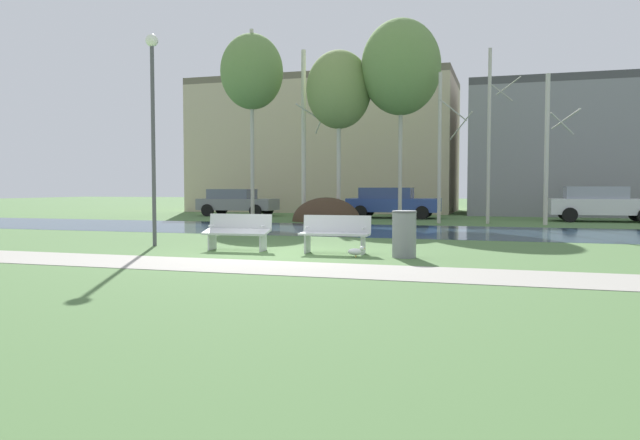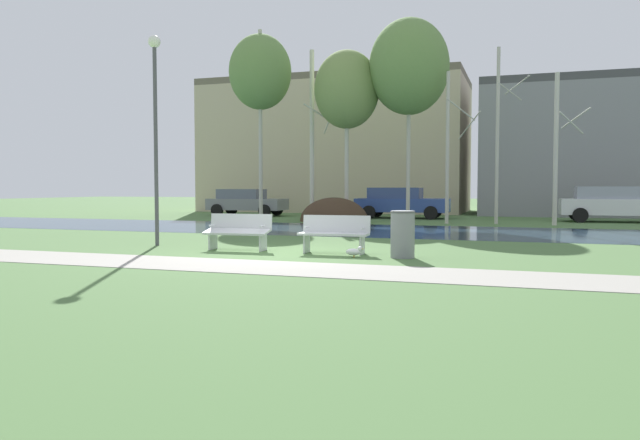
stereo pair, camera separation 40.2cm
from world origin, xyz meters
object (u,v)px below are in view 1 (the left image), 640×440
Objects in this scene: bench_right at (335,233)px; parked_sedan_second_blue at (392,202)px; bench_left at (238,231)px; trash_bin at (404,233)px; streetlamp at (153,106)px; parked_van_nearest_grey at (236,202)px; seagull at (356,251)px; parked_hatch_third_white at (601,203)px.

parked_sedan_second_blue reaches higher than bench_right.
bench_right is (2.44, 0.00, 0.00)m from bench_left.
trash_bin is 16.88m from parked_sedan_second_blue.
parked_sedan_second_blue is at bearing 101.10° from trash_bin.
parked_van_nearest_grey is at bearing 107.47° from streetlamp.
bench_left is 1.60× the size of trash_bin.
parked_sedan_second_blue reaches higher than seagull.
parked_hatch_third_white is at bearing 50.50° from streetlamp.
parked_hatch_third_white is (6.15, 16.18, 0.29)m from trash_bin.
bench_left is 0.30× the size of streetlamp.
parked_hatch_third_white is (9.40, -0.39, 0.02)m from parked_sedan_second_blue.
seagull is 0.09× the size of parked_sedan_second_blue.
streetlamp reaches higher than parked_sedan_second_blue.
parked_sedan_second_blue is (-2.25, 16.85, 0.66)m from seagull.
parked_van_nearest_grey is 0.91× the size of parked_sedan_second_blue.
parked_hatch_third_white is at bearing 69.17° from trash_bin.
bench_left is at bearing 180.00° from bench_right.
parked_van_nearest_grey reaches higher than trash_bin.
streetlamp reaches higher than seagull.
trash_bin is at bearing -54.88° from parked_van_nearest_grey.
bench_left is 2.44m from bench_right.
bench_right is 18.87m from parked_van_nearest_grey.
parked_sedan_second_blue is at bearing 97.61° from seagull.
parked_van_nearest_grey is (-7.46, 16.07, 0.28)m from bench_left.
parked_sedan_second_blue is at bearing 177.62° from parked_hatch_third_white.
streetlamp is (-6.60, 0.70, 3.08)m from trash_bin.
parked_hatch_third_white reaches higher than bench_left.
streetlamp reaches higher than bench_right.
parked_sedan_second_blue is at bearing 78.07° from streetlamp.
seagull is (3.09, -0.63, -0.34)m from bench_left.
bench_left is 0.39× the size of parked_van_nearest_grey.
trash_bin reaches higher than seagull.
seagull is (-1.00, -0.28, -0.40)m from trash_bin.
bench_left is 4.03× the size of seagull.
streetlamp is at bearing -72.53° from parked_van_nearest_grey.
bench_left is at bearing -92.96° from parked_sedan_second_blue.
parked_sedan_second_blue is (-1.60, 16.22, 0.32)m from bench_right.
parked_van_nearest_grey is (-9.90, 16.07, 0.28)m from bench_right.
streetlamp is (-5.60, 0.98, 3.48)m from seagull.
parked_van_nearest_grey is at bearing 121.64° from bench_right.
parked_sedan_second_blue is at bearing 95.65° from bench_right.
parked_sedan_second_blue is 1.00× the size of parked_hatch_third_white.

